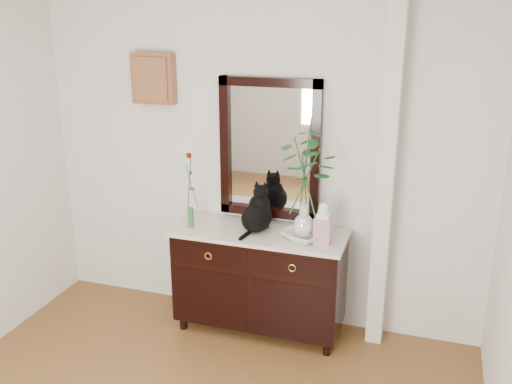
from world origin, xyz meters
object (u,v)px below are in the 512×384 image
(sideboard, at_px, (260,275))
(lotus_bowl, at_px, (303,236))
(cat, at_px, (257,209))
(ginger_jar, at_px, (323,223))

(sideboard, bearing_deg, lotus_bowl, -9.99)
(sideboard, xyz_separation_m, cat, (-0.03, 0.01, 0.56))
(sideboard, distance_m, lotus_bowl, 0.55)
(cat, height_order, lotus_bowl, cat)
(sideboard, xyz_separation_m, ginger_jar, (0.50, -0.07, 0.54))
(sideboard, xyz_separation_m, lotus_bowl, (0.35, -0.06, 0.41))
(cat, relative_size, ginger_jar, 1.12)
(cat, distance_m, lotus_bowl, 0.42)
(ginger_jar, bearing_deg, cat, 171.35)
(lotus_bowl, bearing_deg, cat, 169.69)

